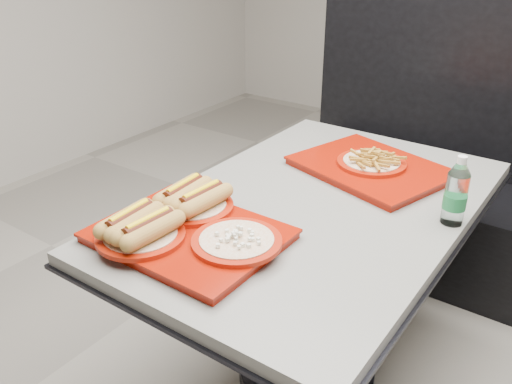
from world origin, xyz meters
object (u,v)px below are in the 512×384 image
Objects in this scene: tray_near at (184,225)px; water_bottle at (456,195)px; tray_far at (371,164)px; diner_table at (313,244)px; booth_bench at (420,181)px.

water_bottle reaches higher than tray_near.
tray_near is 0.88× the size of tray_far.
water_bottle is (0.36, -0.21, 0.06)m from tray_far.
tray_near is (-0.19, -0.42, 0.21)m from diner_table.
tray_far is at bearing 71.78° from tray_near.
tray_far is 0.42m from water_bottle.
tray_far reaches higher than diner_table.
water_bottle is at bearing 41.51° from tray_near.
diner_table is at bearing 64.95° from tray_near.
tray_near is at bearing -97.35° from booth_bench.
tray_far is at bearing 150.02° from water_bottle.
diner_table is 2.66× the size of tray_near.
tray_near is 0.81m from water_bottle.
diner_table is at bearing -164.10° from water_bottle.
diner_table is at bearing -90.00° from booth_bench.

